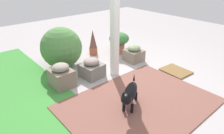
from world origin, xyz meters
name	(u,v)px	position (x,y,z in m)	size (l,w,h in m)	color
ground_plane	(123,80)	(0.00, 0.00, 0.00)	(12.00, 12.00, 0.00)	#A8A0A0
brick_path	(139,103)	(-0.74, 0.34, 0.01)	(1.80, 2.40, 0.02)	brown
porch_pillar	(115,13)	(0.32, -0.04, 1.27)	(0.13, 0.13, 2.54)	white
stone_planter_nearest	(134,54)	(0.54, -0.85, 0.18)	(0.42, 0.40, 0.39)	gray
stone_planter_mid	(92,68)	(0.54, 0.38, 0.18)	(0.46, 0.45, 0.40)	gray
stone_planter_far	(61,76)	(0.61, 1.02, 0.21)	(0.44, 0.38, 0.46)	#7C6C5E
round_shrub	(61,48)	(1.36, 0.59, 0.45)	(0.90, 0.90, 0.90)	#4B7C3F
terracotta_pot_spiky	(93,43)	(1.49, -0.35, 0.31)	(0.21, 0.21, 0.65)	#9F4F38
terracotta_pot_broad	(119,40)	(1.13, -0.91, 0.34)	(0.51, 0.51, 0.55)	#B95B46
dog	(130,93)	(-0.70, 0.54, 0.27)	(0.48, 0.63, 0.47)	black
doormat	(176,71)	(-0.47, -1.12, 0.01)	(0.57, 0.46, 0.03)	brown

